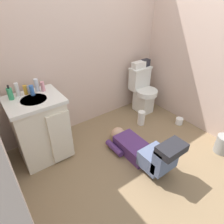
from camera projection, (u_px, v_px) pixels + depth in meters
ground_plane at (127, 156)px, 2.59m from camera, size 3.03×2.96×0.04m
wall_back at (82, 44)px, 2.63m from camera, size 2.69×0.08×2.40m
wall_right at (208, 45)px, 2.58m from camera, size 0.08×1.96×2.40m
toilet at (142, 91)px, 3.32m from camera, size 0.36×0.46×0.75m
vanity_cabinet at (41, 128)px, 2.37m from camera, size 0.60×0.53×0.82m
faucet at (28, 90)px, 2.22m from camera, size 0.02×0.02×0.10m
person_plumber at (144, 150)px, 2.39m from camera, size 0.39×1.06×0.52m
tissue_box at (139, 65)px, 3.12m from camera, size 0.22×0.11×0.10m
toiletry_bag at (146, 63)px, 3.20m from camera, size 0.12×0.09×0.11m
soap_dispenser at (10, 94)px, 2.11m from camera, size 0.06×0.06×0.17m
bottle_white at (17, 90)px, 2.17m from camera, size 0.04×0.04×0.16m
bottle_amber at (26, 90)px, 2.22m from camera, size 0.05×0.05×0.11m
bottle_blue at (32, 90)px, 2.19m from camera, size 0.05×0.05×0.12m
bottle_clear at (37, 85)px, 2.27m from camera, size 0.05×0.05×0.15m
bottle_pink at (43, 86)px, 2.29m from camera, size 0.04×0.04×0.11m
trash_can at (223, 144)px, 2.57m from camera, size 0.19×0.19×0.24m
paper_towel_roll at (141, 118)px, 3.09m from camera, size 0.11×0.11×0.23m
toilet_paper_roll at (179, 121)px, 3.13m from camera, size 0.11×0.11×0.10m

